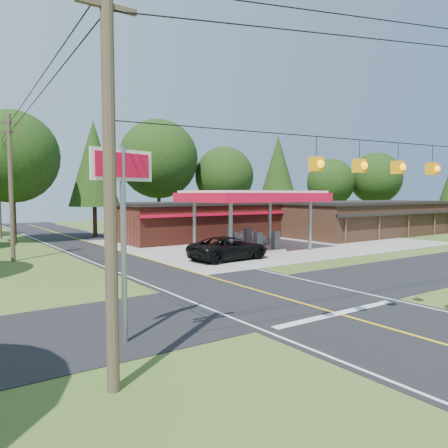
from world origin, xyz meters
TOP-DOWN VIEW (x-y plane):
  - ground at (0.00, 0.00)m, footprint 120.00×120.00m
  - main_highway at (0.00, 0.00)m, footprint 8.00×120.00m
  - cross_road at (0.00, 0.00)m, footprint 70.00×7.00m
  - lane_center_yellow at (0.00, 0.00)m, footprint 0.15×110.00m
  - gas_canopy at (9.00, 13.00)m, footprint 10.60×7.40m
  - convenience_store at (10.00, 22.98)m, footprint 16.40×7.55m
  - strip_building at (28.00, 15.98)m, footprint 20.40×8.75m
  - utility_pole_near_left at (-9.50, -5.00)m, footprint 1.80×0.30m
  - utility_pole_far_left at (-8.00, 18.00)m, footprint 1.80×0.30m
  - overhead_beacons at (-1.00, -6.00)m, footprint 17.04×2.04m
  - treeline_backdrop at (0.82, 24.01)m, footprint 70.27×51.59m
  - suv_car at (4.50, 10.00)m, footprint 6.27×6.27m
  - sedan_car at (12.00, 17.00)m, footprint 4.68×4.68m
  - big_stop_sign at (-8.00, -2.01)m, footprint 2.19×0.72m

SIDE VIEW (x-z plane):
  - ground at x=0.00m, z-range 0.00..0.00m
  - main_highway at x=0.00m, z-range 0.00..0.02m
  - cross_road at x=0.00m, z-range 0.00..0.03m
  - lane_center_yellow at x=0.00m, z-range 0.02..0.03m
  - sedan_car at x=12.00m, z-range 0.00..1.24m
  - suv_car at x=4.50m, z-range 0.00..1.64m
  - strip_building at x=28.00m, z-range 0.01..3.81m
  - convenience_store at x=10.00m, z-range 0.02..3.82m
  - gas_canopy at x=9.00m, z-range 1.83..6.70m
  - big_stop_sign at x=-8.00m, z-range 1.40..7.49m
  - utility_pole_near_left at x=-9.50m, z-range 0.20..10.20m
  - utility_pole_far_left at x=-8.00m, z-range 0.20..10.20m
  - overhead_beacons at x=-1.00m, z-range 5.70..6.73m
  - treeline_backdrop at x=0.82m, z-range 0.84..14.14m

